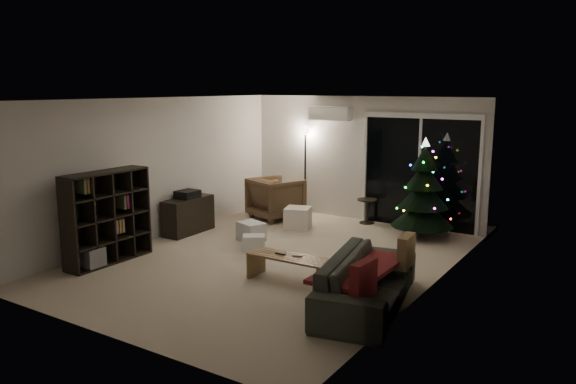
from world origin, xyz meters
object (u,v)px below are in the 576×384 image
object	(u,v)px
bookshelf	(100,216)
armchair	(276,198)
christmas_tree	(424,188)
media_cabinet	(188,215)
coffee_table	(289,269)
sofa	(367,281)

from	to	relation	value
bookshelf	armchair	size ratio (longest dim) A/B	1.51
bookshelf	christmas_tree	xyz separation A→B (m)	(3.76, 4.05, 0.19)
media_cabinet	coffee_table	distance (m)	3.28
media_cabinet	christmas_tree	world-z (taller)	christmas_tree
christmas_tree	coffee_table	bearing A→B (deg)	-102.34
coffee_table	christmas_tree	world-z (taller)	christmas_tree
bookshelf	sofa	world-z (taller)	bookshelf
bookshelf	christmas_tree	size ratio (longest dim) A/B	0.79
armchair	christmas_tree	size ratio (longest dim) A/B	0.52
media_cabinet	coffee_table	size ratio (longest dim) A/B	0.89
armchair	sofa	xyz separation A→B (m)	(3.57, -3.29, -0.11)
bookshelf	media_cabinet	world-z (taller)	bookshelf
bookshelf	sofa	distance (m)	4.35
armchair	christmas_tree	bearing A→B (deg)	-155.07
media_cabinet	armchair	world-z (taller)	armchair
armchair	coffee_table	distance (m)	3.87
media_cabinet	coffee_table	xyz separation A→B (m)	(3.03, -1.25, -0.14)
bookshelf	armchair	bearing A→B (deg)	82.92
bookshelf	coffee_table	distance (m)	3.16
media_cabinet	bookshelf	bearing A→B (deg)	-91.75
media_cabinet	armchair	distance (m)	1.98
bookshelf	coffee_table	size ratio (longest dim) A/B	1.19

